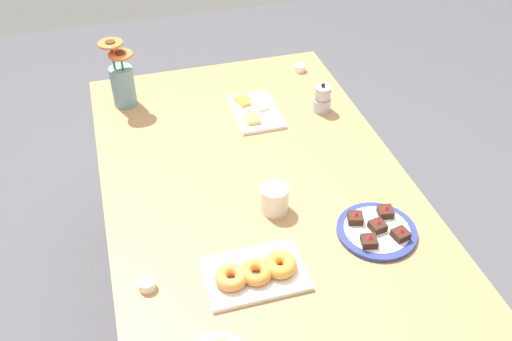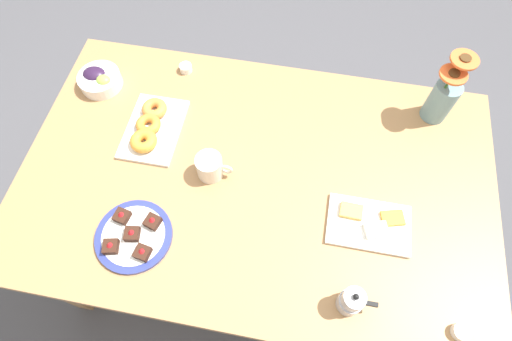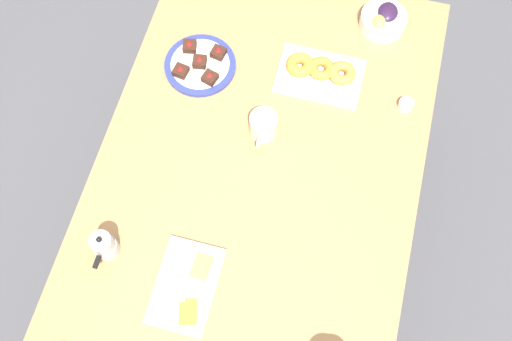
{
  "view_description": "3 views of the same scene",
  "coord_description": "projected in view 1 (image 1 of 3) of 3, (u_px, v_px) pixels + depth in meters",
  "views": [
    {
      "loc": [
        -1.39,
        0.4,
        1.97
      ],
      "look_at": [
        0.0,
        0.0,
        0.78
      ],
      "focal_mm": 40.0,
      "sensor_mm": 36.0,
      "label": 1
    },
    {
      "loc": [
        0.11,
        -0.6,
        1.94
      ],
      "look_at": [
        0.0,
        0.0,
        0.78
      ],
      "focal_mm": 28.0,
      "sensor_mm": 36.0,
      "label": 2
    },
    {
      "loc": [
        0.63,
        0.16,
        2.38
      ],
      "look_at": [
        0.0,
        0.0,
        0.78
      ],
      "focal_mm": 40.0,
      "sensor_mm": 36.0,
      "label": 3
    }
  ],
  "objects": [
    {
      "name": "ground_plane",
      "position": [
        256.0,
        315.0,
        2.37
      ],
      "size": [
        6.0,
        6.0,
        0.0
      ],
      "primitive_type": "plane",
      "color": "#4C4C51"
    },
    {
      "name": "jam_cup_honey",
      "position": [
        147.0,
        284.0,
        1.54
      ],
      "size": [
        0.05,
        0.05,
        0.03
      ],
      "color": "white",
      "rests_on": "dining_table"
    },
    {
      "name": "jam_cup_berry",
      "position": [
        300.0,
        68.0,
        2.45
      ],
      "size": [
        0.05,
        0.05,
        0.03
      ],
      "color": "white",
      "rests_on": "dining_table"
    },
    {
      "name": "croissant_platter",
      "position": [
        256.0,
        272.0,
        1.56
      ],
      "size": [
        0.19,
        0.28,
        0.05
      ],
      "color": "white",
      "rests_on": "dining_table"
    },
    {
      "name": "coffee_mug",
      "position": [
        274.0,
        198.0,
        1.76
      ],
      "size": [
        0.12,
        0.09,
        0.09
      ],
      "color": "silver",
      "rests_on": "dining_table"
    },
    {
      "name": "cheese_platter",
      "position": [
        255.0,
        111.0,
        2.2
      ],
      "size": [
        0.26,
        0.17,
        0.03
      ],
      "color": "white",
      "rests_on": "dining_table"
    },
    {
      "name": "moka_pot",
      "position": [
        322.0,
        99.0,
        2.19
      ],
      "size": [
        0.11,
        0.07,
        0.12
      ],
      "color": "#B7B7BC",
      "rests_on": "dining_table"
    },
    {
      "name": "dessert_plate",
      "position": [
        377.0,
        230.0,
        1.7
      ],
      "size": [
        0.24,
        0.24,
        0.05
      ],
      "color": "navy",
      "rests_on": "dining_table"
    },
    {
      "name": "dining_table",
      "position": [
        256.0,
        199.0,
        1.95
      ],
      "size": [
        1.6,
        1.0,
        0.74
      ],
      "color": "#A87A4C",
      "rests_on": "ground_plane"
    },
    {
      "name": "flower_vase",
      "position": [
        122.0,
        82.0,
        2.2
      ],
      "size": [
        0.11,
        0.12,
        0.27
      ],
      "color": "#6B939E",
      "rests_on": "dining_table"
    }
  ]
}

